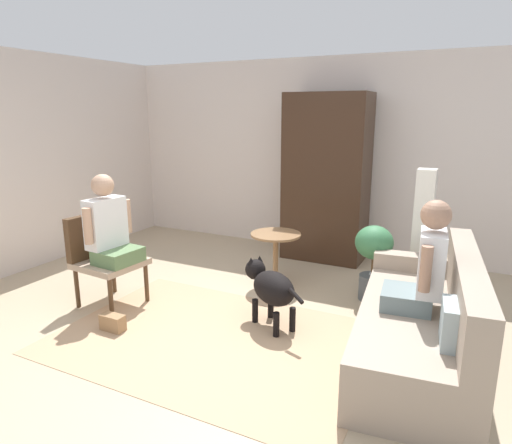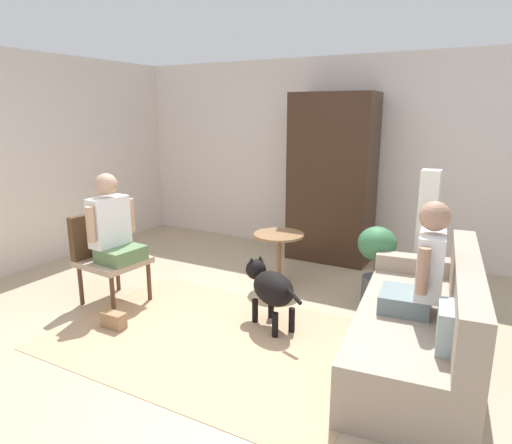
{
  "view_description": "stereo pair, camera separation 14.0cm",
  "coord_description": "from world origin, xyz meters",
  "px_view_note": "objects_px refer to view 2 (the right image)",
  "views": [
    {
      "loc": [
        1.77,
        -3.03,
        1.9
      ],
      "look_at": [
        0.06,
        0.41,
        0.96
      ],
      "focal_mm": 31.46,
      "sensor_mm": 36.0,
      "label": 1
    },
    {
      "loc": [
        1.89,
        -2.96,
        1.9
      ],
      "look_at": [
        0.06,
        0.41,
        0.96
      ],
      "focal_mm": 31.46,
      "sensor_mm": 36.0,
      "label": 2
    }
  ],
  "objects_px": {
    "round_end_table": "(279,250)",
    "column_lamp": "(426,238)",
    "couch": "(422,328)",
    "person_on_couch": "(423,268)",
    "armoire_cabinet": "(332,179)",
    "handbag": "(114,320)",
    "dog": "(271,287)",
    "potted_plant": "(376,256)",
    "person_on_armchair": "(112,225)",
    "armchair": "(105,250)"
  },
  "relations": [
    {
      "from": "armchair",
      "to": "round_end_table",
      "type": "distance_m",
      "value": 1.83
    },
    {
      "from": "dog",
      "to": "potted_plant",
      "type": "xyz_separation_m",
      "value": [
        0.69,
        0.99,
        0.12
      ]
    },
    {
      "from": "person_on_couch",
      "to": "armchair",
      "type": "bearing_deg",
      "value": -175.46
    },
    {
      "from": "armchair",
      "to": "column_lamp",
      "type": "height_order",
      "value": "column_lamp"
    },
    {
      "from": "person_on_couch",
      "to": "dog",
      "type": "relative_size",
      "value": 1.19
    },
    {
      "from": "round_end_table",
      "to": "handbag",
      "type": "relative_size",
      "value": 2.68
    },
    {
      "from": "couch",
      "to": "person_on_couch",
      "type": "relative_size",
      "value": 2.41
    },
    {
      "from": "round_end_table",
      "to": "column_lamp",
      "type": "bearing_deg",
      "value": 12.47
    },
    {
      "from": "person_on_couch",
      "to": "armoire_cabinet",
      "type": "height_order",
      "value": "armoire_cabinet"
    },
    {
      "from": "armchair",
      "to": "dog",
      "type": "distance_m",
      "value": 1.77
    },
    {
      "from": "armchair",
      "to": "handbag",
      "type": "distance_m",
      "value": 0.82
    },
    {
      "from": "potted_plant",
      "to": "column_lamp",
      "type": "bearing_deg",
      "value": 30.8
    },
    {
      "from": "round_end_table",
      "to": "column_lamp",
      "type": "relative_size",
      "value": 0.44
    },
    {
      "from": "person_on_armchair",
      "to": "person_on_couch",
      "type": "bearing_deg",
      "value": 5.0
    },
    {
      "from": "round_end_table",
      "to": "potted_plant",
      "type": "distance_m",
      "value": 1.06
    },
    {
      "from": "armoire_cabinet",
      "to": "person_on_couch",
      "type": "bearing_deg",
      "value": -55.88
    },
    {
      "from": "person_on_armchair",
      "to": "round_end_table",
      "type": "height_order",
      "value": "person_on_armchair"
    },
    {
      "from": "column_lamp",
      "to": "armoire_cabinet",
      "type": "distance_m",
      "value": 1.61
    },
    {
      "from": "couch",
      "to": "column_lamp",
      "type": "distance_m",
      "value": 1.34
    },
    {
      "from": "armchair",
      "to": "round_end_table",
      "type": "height_order",
      "value": "armchair"
    },
    {
      "from": "armchair",
      "to": "column_lamp",
      "type": "distance_m",
      "value": 3.24
    },
    {
      "from": "armoire_cabinet",
      "to": "person_on_armchair",
      "type": "bearing_deg",
      "value": -120.42
    },
    {
      "from": "armchair",
      "to": "handbag",
      "type": "xyz_separation_m",
      "value": [
        0.52,
        -0.44,
        -0.46
      ]
    },
    {
      "from": "person_on_couch",
      "to": "person_on_armchair",
      "type": "relative_size",
      "value": 0.99
    },
    {
      "from": "round_end_table",
      "to": "armoire_cabinet",
      "type": "bearing_deg",
      "value": 81.57
    },
    {
      "from": "person_on_armchair",
      "to": "armoire_cabinet",
      "type": "height_order",
      "value": "armoire_cabinet"
    },
    {
      "from": "person_on_couch",
      "to": "column_lamp",
      "type": "height_order",
      "value": "column_lamp"
    },
    {
      "from": "handbag",
      "to": "round_end_table",
      "type": "bearing_deg",
      "value": 62.52
    },
    {
      "from": "round_end_table",
      "to": "handbag",
      "type": "bearing_deg",
      "value": -117.48
    },
    {
      "from": "couch",
      "to": "dog",
      "type": "distance_m",
      "value": 1.31
    },
    {
      "from": "couch",
      "to": "column_lamp",
      "type": "bearing_deg",
      "value": 98.55
    },
    {
      "from": "dog",
      "to": "person_on_couch",
      "type": "bearing_deg",
      "value": -2.07
    },
    {
      "from": "person_on_armchair",
      "to": "column_lamp",
      "type": "height_order",
      "value": "column_lamp"
    },
    {
      "from": "armchair",
      "to": "dog",
      "type": "relative_size",
      "value": 1.27
    },
    {
      "from": "armchair",
      "to": "column_lamp",
      "type": "bearing_deg",
      "value": 28.2
    },
    {
      "from": "armoire_cabinet",
      "to": "dog",
      "type": "bearing_deg",
      "value": -84.96
    },
    {
      "from": "dog",
      "to": "potted_plant",
      "type": "height_order",
      "value": "potted_plant"
    },
    {
      "from": "armoire_cabinet",
      "to": "handbag",
      "type": "xyz_separation_m",
      "value": [
        -1.03,
        -2.83,
        -0.99
      ]
    },
    {
      "from": "armoire_cabinet",
      "to": "handbag",
      "type": "height_order",
      "value": "armoire_cabinet"
    },
    {
      "from": "armchair",
      "to": "couch",
      "type": "bearing_deg",
      "value": 4.89
    },
    {
      "from": "armchair",
      "to": "handbag",
      "type": "bearing_deg",
      "value": -40.15
    },
    {
      "from": "armoire_cabinet",
      "to": "handbag",
      "type": "relative_size",
      "value": 9.53
    },
    {
      "from": "couch",
      "to": "person_on_couch",
      "type": "height_order",
      "value": "person_on_couch"
    },
    {
      "from": "round_end_table",
      "to": "dog",
      "type": "relative_size",
      "value": 0.84
    },
    {
      "from": "person_on_armchair",
      "to": "dog",
      "type": "xyz_separation_m",
      "value": [
        1.6,
        0.3,
        -0.44
      ]
    },
    {
      "from": "person_on_couch",
      "to": "handbag",
      "type": "bearing_deg",
      "value": -164.75
    },
    {
      "from": "couch",
      "to": "armchair",
      "type": "distance_m",
      "value": 3.07
    },
    {
      "from": "potted_plant",
      "to": "column_lamp",
      "type": "relative_size",
      "value": 0.58
    },
    {
      "from": "dog",
      "to": "person_on_armchair",
      "type": "bearing_deg",
      "value": -169.46
    },
    {
      "from": "dog",
      "to": "column_lamp",
      "type": "height_order",
      "value": "column_lamp"
    }
  ]
}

